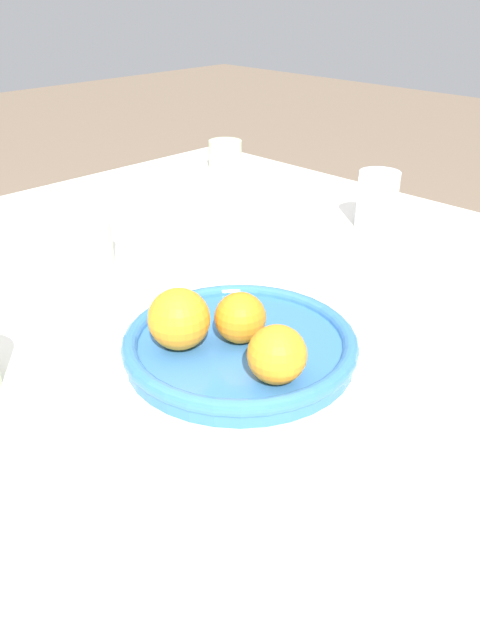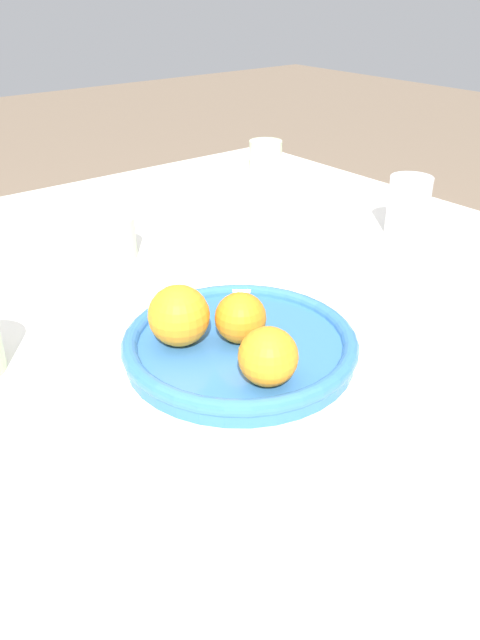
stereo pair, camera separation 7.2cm
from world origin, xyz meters
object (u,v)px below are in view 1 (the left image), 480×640
cup_0 (225,155)px  cup_1 (85,244)px  orange_0 (240,318)px  water_glass (377,200)px  orange_1 (179,319)px  fruit_platter (240,345)px  orange_2 (277,355)px

cup_0 → cup_1: 0.57m
orange_0 → water_glass: size_ratio=0.60×
orange_1 → fruit_platter: bearing=-36.2°
orange_2 → cup_1: bearing=83.2°
orange_2 → cup_1: 0.45m
orange_1 → orange_2: orange_1 is taller
fruit_platter → cup_0: 0.81m
orange_0 → orange_1: orange_1 is taller
fruit_platter → cup_0: size_ratio=3.69×
orange_0 → orange_2: (-0.03, -0.08, 0.00)m
water_glass → cup_1: water_glass is taller
cup_0 → orange_0: bearing=-132.6°
water_glass → cup_0: size_ratio=1.33×
water_glass → cup_0: water_glass is taller
fruit_platter → orange_1: (-0.06, 0.04, 0.04)m
orange_2 → water_glass: water_glass is taller
orange_1 → orange_0: bearing=-34.4°
cup_1 → fruit_platter: bearing=-93.8°
orange_0 → cup_1: orange_0 is taller
cup_0 → water_glass: bearing=-99.0°
orange_1 → water_glass: 0.54m
orange_2 → cup_0: (0.58, 0.68, -0.02)m
orange_0 → cup_0: size_ratio=0.80×
fruit_platter → water_glass: bearing=15.7°
fruit_platter → cup_1: 0.36m
cup_1 → orange_0: bearing=-93.5°
fruit_platter → orange_0: size_ratio=4.62×
fruit_platter → orange_2: size_ratio=4.38×
fruit_platter → cup_1: bearing=86.2°
orange_2 → cup_1: size_ratio=0.76×
fruit_platter → orange_0: 0.04m
orange_1 → cup_0: size_ratio=0.95×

